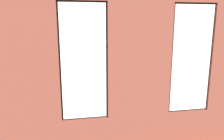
{
  "coord_description": "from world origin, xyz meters",
  "views": [
    {
      "loc": [
        1.26,
        6.63,
        2.51
      ],
      "look_at": [
        0.09,
        0.4,
        1.15
      ],
      "focal_mm": 35.0,
      "sensor_mm": 36.0,
      "label": 1
    }
  ],
  "objects_px": {
    "papasan_chair": "(91,76)",
    "potted_plant_near_tv": "(36,98)",
    "couch_by_window": "(137,118)",
    "potted_plant_mid_room_small": "(136,84)",
    "coffee_table": "(104,93)",
    "remote_gray": "(104,91)",
    "couch_left": "(185,91)",
    "remote_black": "(115,89)",
    "tv_flatscreen": "(20,83)",
    "potted_plant_beside_window_right": "(26,115)",
    "potted_plant_foreground_right": "(41,71)",
    "candle_jar": "(108,90)",
    "potted_plant_corner_near_left": "(161,68)",
    "cup_ceramic": "(91,91)",
    "media_console": "(22,102)"
  },
  "relations": [
    {
      "from": "candle_jar",
      "to": "potted_plant_near_tv",
      "type": "xyz_separation_m",
      "value": [
        1.98,
        0.89,
        0.2
      ]
    },
    {
      "from": "coffee_table",
      "to": "cup_ceramic",
      "type": "distance_m",
      "value": 0.44
    },
    {
      "from": "potted_plant_mid_room_small",
      "to": "potted_plant_beside_window_right",
      "type": "bearing_deg",
      "value": 39.36
    },
    {
      "from": "couch_by_window",
      "to": "remote_black",
      "type": "relative_size",
      "value": 10.92
    },
    {
      "from": "couch_left",
      "to": "potted_plant_foreground_right",
      "type": "relative_size",
      "value": 1.81
    },
    {
      "from": "couch_left",
      "to": "potted_plant_near_tv",
      "type": "xyz_separation_m",
      "value": [
        4.57,
        0.9,
        0.36
      ]
    },
    {
      "from": "potted_plant_corner_near_left",
      "to": "potted_plant_foreground_right",
      "type": "distance_m",
      "value": 4.98
    },
    {
      "from": "tv_flatscreen",
      "to": "potted_plant_beside_window_right",
      "type": "distance_m",
      "value": 2.02
    },
    {
      "from": "couch_left",
      "to": "remote_black",
      "type": "xyz_separation_m",
      "value": [
        2.32,
        -0.22,
        0.12
      ]
    },
    {
      "from": "couch_by_window",
      "to": "couch_left",
      "type": "distance_m",
      "value": 2.82
    },
    {
      "from": "cup_ceramic",
      "to": "remote_gray",
      "type": "relative_size",
      "value": 0.63
    },
    {
      "from": "candle_jar",
      "to": "media_console",
      "type": "distance_m",
      "value": 2.56
    },
    {
      "from": "coffee_table",
      "to": "potted_plant_corner_near_left",
      "type": "bearing_deg",
      "value": -140.85
    },
    {
      "from": "remote_gray",
      "to": "tv_flatscreen",
      "type": "distance_m",
      "value": 2.47
    },
    {
      "from": "remote_black",
      "to": "tv_flatscreen",
      "type": "xyz_separation_m",
      "value": [
        2.82,
        0.14,
        0.4
      ]
    },
    {
      "from": "couch_by_window",
      "to": "potted_plant_mid_room_small",
      "type": "xyz_separation_m",
      "value": [
        -0.72,
        -2.49,
        0.11
      ]
    },
    {
      "from": "remote_gray",
      "to": "potted_plant_beside_window_right",
      "type": "height_order",
      "value": "potted_plant_beside_window_right"
    },
    {
      "from": "media_console",
      "to": "potted_plant_mid_room_small",
      "type": "distance_m",
      "value": 3.72
    },
    {
      "from": "coffee_table",
      "to": "potted_plant_beside_window_right",
      "type": "xyz_separation_m",
      "value": [
        1.93,
        1.96,
        0.27
      ]
    },
    {
      "from": "tv_flatscreen",
      "to": "potted_plant_near_tv",
      "type": "xyz_separation_m",
      "value": [
        -0.56,
        0.98,
        -0.15
      ]
    },
    {
      "from": "candle_jar",
      "to": "tv_flatscreen",
      "type": "relative_size",
      "value": 0.12
    },
    {
      "from": "media_console",
      "to": "couch_by_window",
      "type": "bearing_deg",
      "value": 147.83
    },
    {
      "from": "tv_flatscreen",
      "to": "couch_left",
      "type": "bearing_deg",
      "value": 179.11
    },
    {
      "from": "couch_by_window",
      "to": "tv_flatscreen",
      "type": "relative_size",
      "value": 2.01
    },
    {
      "from": "potted_plant_mid_room_small",
      "to": "media_console",
      "type": "bearing_deg",
      "value": 9.94
    },
    {
      "from": "candle_jar",
      "to": "remote_black",
      "type": "bearing_deg",
      "value": -139.93
    },
    {
      "from": "remote_black",
      "to": "potted_plant_foreground_right",
      "type": "relative_size",
      "value": 0.15
    },
    {
      "from": "remote_gray",
      "to": "tv_flatscreen",
      "type": "xyz_separation_m",
      "value": [
        2.44,
        0.01,
        0.4
      ]
    },
    {
      "from": "candle_jar",
      "to": "potted_plant_mid_room_small",
      "type": "relative_size",
      "value": 0.18
    },
    {
      "from": "potted_plant_mid_room_small",
      "to": "papasan_chair",
      "type": "bearing_deg",
      "value": -45.51
    },
    {
      "from": "couch_by_window",
      "to": "potted_plant_foreground_right",
      "type": "bearing_deg",
      "value": -57.58
    },
    {
      "from": "remote_gray",
      "to": "papasan_chair",
      "type": "height_order",
      "value": "papasan_chair"
    },
    {
      "from": "cup_ceramic",
      "to": "candle_jar",
      "type": "relative_size",
      "value": 0.94
    },
    {
      "from": "coffee_table",
      "to": "remote_gray",
      "type": "distance_m",
      "value": 0.07
    },
    {
      "from": "media_console",
      "to": "potted_plant_beside_window_right",
      "type": "bearing_deg",
      "value": 104.7
    },
    {
      "from": "remote_gray",
      "to": "cup_ceramic",
      "type": "bearing_deg",
      "value": -24.38
    },
    {
      "from": "coffee_table",
      "to": "potted_plant_mid_room_small",
      "type": "xyz_separation_m",
      "value": [
        -1.22,
        -0.62,
        0.06
      ]
    },
    {
      "from": "cup_ceramic",
      "to": "potted_plant_beside_window_right",
      "type": "height_order",
      "value": "potted_plant_beside_window_right"
    },
    {
      "from": "couch_left",
      "to": "tv_flatscreen",
      "type": "height_order",
      "value": "tv_flatscreen"
    },
    {
      "from": "candle_jar",
      "to": "potted_plant_beside_window_right",
      "type": "xyz_separation_m",
      "value": [
        2.03,
        1.85,
        0.15
      ]
    },
    {
      "from": "candle_jar",
      "to": "potted_plant_near_tv",
      "type": "bearing_deg",
      "value": 24.15
    },
    {
      "from": "papasan_chair",
      "to": "potted_plant_corner_near_left",
      "type": "bearing_deg",
      "value": -175.55
    },
    {
      "from": "potted_plant_foreground_right",
      "to": "couch_left",
      "type": "bearing_deg",
      "value": 153.83
    },
    {
      "from": "cup_ceramic",
      "to": "potted_plant_foreground_right",
      "type": "bearing_deg",
      "value": -54.05
    },
    {
      "from": "papasan_chair",
      "to": "potted_plant_near_tv",
      "type": "bearing_deg",
      "value": 61.44
    },
    {
      "from": "candle_jar",
      "to": "tv_flatscreen",
      "type": "height_order",
      "value": "tv_flatscreen"
    },
    {
      "from": "papasan_chair",
      "to": "potted_plant_corner_near_left",
      "type": "relative_size",
      "value": 1.25
    },
    {
      "from": "remote_black",
      "to": "potted_plant_mid_room_small",
      "type": "bearing_deg",
      "value": 35.36
    },
    {
      "from": "tv_flatscreen",
      "to": "potted_plant_beside_window_right",
      "type": "height_order",
      "value": "potted_plant_beside_window_right"
    },
    {
      "from": "remote_black",
      "to": "remote_gray",
      "type": "xyz_separation_m",
      "value": [
        0.37,
        0.12,
        0.0
      ]
    }
  ]
}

